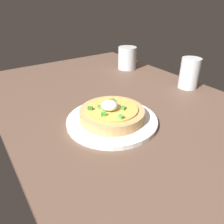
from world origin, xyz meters
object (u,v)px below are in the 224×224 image
at_px(pizza, 112,113).
at_px(cup_far, 189,74).
at_px(plate, 112,121).
at_px(cup_near, 127,59).

xyz_separation_m(pizza, cup_far, (-0.05, 0.36, 0.02)).
bearing_deg(cup_far, plate, -82.82).
distance_m(plate, cup_far, 0.37).
distance_m(plate, cup_near, 0.47).
relative_size(pizza, cup_far, 1.59).
distance_m(pizza, cup_far, 0.37).
height_order(plate, cup_near, cup_near).
relative_size(plate, cup_far, 2.25).
xyz_separation_m(cup_near, cup_far, (0.30, 0.05, 0.01)).
bearing_deg(plate, cup_far, 97.18).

